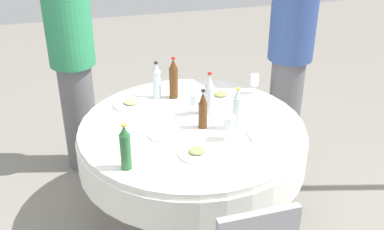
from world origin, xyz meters
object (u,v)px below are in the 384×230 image
(person_rear, at_px, (289,61))
(plate_west, at_px, (197,153))
(bottle_clear_rear, at_px, (157,81))
(wine_glass_east, at_px, (255,81))
(wine_glass_south, at_px, (230,123))
(person_north, at_px, (73,65))
(plate_outer, at_px, (165,134))
(bottle_green_east, at_px, (125,148))
(dining_table, at_px, (192,144))
(wine_glass_far, at_px, (194,101))
(bottle_clear_near, at_px, (209,95))
(bottle_brown_south, at_px, (174,79))
(bottle_clear_north, at_px, (237,110))
(plate_right, at_px, (221,96))
(bottle_brown_far, at_px, (203,110))
(plate_inner, at_px, (132,103))

(person_rear, bearing_deg, plate_west, -78.11)
(bottle_clear_rear, xyz_separation_m, wine_glass_east, (-0.70, 0.10, -0.03))
(plate_west, bearing_deg, wine_glass_south, -153.06)
(bottle_clear_rear, bearing_deg, person_north, -36.35)
(person_north, bearing_deg, plate_outer, -100.70)
(bottle_clear_rear, height_order, bottle_green_east, bottle_green_east)
(dining_table, relative_size, plate_west, 6.76)
(wine_glass_far, xyz_separation_m, person_north, (0.75, -0.72, 0.04))
(dining_table, relative_size, bottle_clear_near, 5.02)
(wine_glass_south, height_order, person_north, person_north)
(bottle_clear_near, distance_m, plate_west, 0.53)
(dining_table, relative_size, bottle_clear_rear, 5.41)
(bottle_brown_south, distance_m, wine_glass_east, 0.59)
(bottle_clear_near, distance_m, person_north, 1.12)
(wine_glass_south, bearing_deg, bottle_green_east, 13.28)
(bottle_clear_north, height_order, plate_right, bottle_clear_north)
(dining_table, relative_size, bottle_brown_far, 5.61)
(wine_glass_south, relative_size, person_rear, 0.09)
(wine_glass_east, bearing_deg, plate_west, 48.54)
(bottle_clear_rear, bearing_deg, plate_right, 166.45)
(bottle_brown_south, bearing_deg, person_rear, -173.59)
(bottle_brown_south, height_order, wine_glass_south, bottle_brown_south)
(bottle_clear_north, distance_m, plate_inner, 0.78)
(wine_glass_east, height_order, plate_outer, wine_glass_east)
(bottle_clear_near, distance_m, person_rear, 0.85)
(plate_inner, height_order, plate_west, same)
(plate_right, distance_m, person_rear, 0.65)
(bottle_brown_far, relative_size, plate_right, 1.16)
(bottle_green_east, relative_size, person_rear, 0.16)
(plate_outer, height_order, person_rear, person_rear)
(plate_outer, xyz_separation_m, person_rear, (-1.10, -0.61, 0.14))
(bottle_brown_south, relative_size, bottle_brown_far, 1.15)
(bottle_brown_south, distance_m, plate_right, 0.36)
(bottle_brown_far, distance_m, person_rear, 1.02)
(dining_table, bearing_deg, person_rear, -149.62)
(bottle_brown_far, distance_m, plate_outer, 0.28)
(bottle_clear_north, relative_size, bottle_clear_near, 0.94)
(bottle_brown_south, xyz_separation_m, plate_right, (-0.32, 0.08, -0.13))
(plate_outer, xyz_separation_m, plate_right, (-0.49, -0.42, 0.00))
(bottle_green_east, relative_size, wine_glass_east, 1.91)
(bottle_green_east, height_order, bottle_brown_south, bottle_brown_south)
(bottle_clear_rear, distance_m, plate_outer, 0.54)
(bottle_brown_south, bearing_deg, bottle_clear_near, 121.08)
(bottle_green_east, height_order, plate_right, bottle_green_east)
(bottle_brown_far, bearing_deg, bottle_green_east, 32.31)
(wine_glass_far, bearing_deg, plate_right, -140.53)
(bottle_brown_south, relative_size, plate_west, 1.39)
(bottle_green_east, distance_m, wine_glass_east, 1.26)
(wine_glass_east, distance_m, plate_inner, 0.90)
(plate_right, distance_m, person_north, 1.13)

